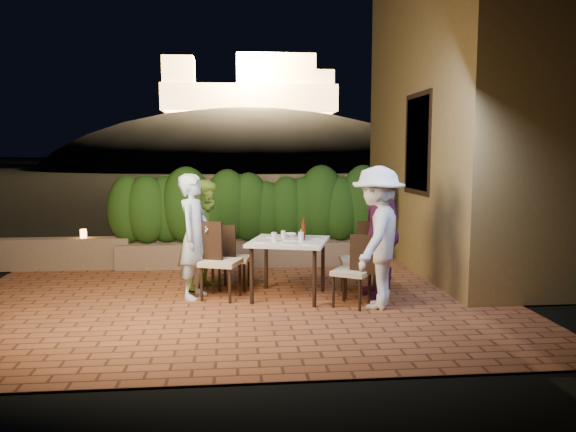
{
  "coord_description": "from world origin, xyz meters",
  "views": [
    {
      "loc": [
        -0.02,
        -6.9,
        1.88
      ],
      "look_at": [
        0.68,
        0.28,
        1.05
      ],
      "focal_mm": 35.0,
      "sensor_mm": 36.0,
      "label": 1
    }
  ],
  "objects": [
    {
      "name": "chair_right_front",
      "position": [
        1.4,
        -0.3,
        0.44
      ],
      "size": [
        0.57,
        0.57,
        0.89
      ],
      "primitive_type": null,
      "rotation": [
        0.0,
        0.0,
        2.57
      ],
      "color": "black",
      "rests_on": "ground"
    },
    {
      "name": "plate_ne",
      "position": [
        0.92,
        -0.15,
        0.76
      ],
      "size": [
        0.23,
        0.23,
        0.01
      ],
      "primitive_type": "cylinder",
      "color": "white",
      "rests_on": "dining_table"
    },
    {
      "name": "bowl",
      "position": [
        0.73,
        0.49,
        0.77
      ],
      "size": [
        0.18,
        0.18,
        0.04
      ],
      "primitive_type": "imported",
      "rotation": [
        0.0,
        0.0,
        0.03
      ],
      "color": "white",
      "rests_on": "dining_table"
    },
    {
      "name": "window_frame",
      "position": [
        2.81,
        1.5,
        2.0
      ],
      "size": [
        0.06,
        1.15,
        1.55
      ],
      "primitive_type": "cube",
      "color": "black",
      "rests_on": "building_wall"
    },
    {
      "name": "terrace_floor",
      "position": [
        0.0,
        0.5,
        -0.07
      ],
      "size": [
        7.0,
        6.0,
        0.15
      ],
      "primitive_type": "cube",
      "color": "brown",
      "rests_on": "ground"
    },
    {
      "name": "hedge",
      "position": [
        0.2,
        2.3,
        0.95
      ],
      "size": [
        4.0,
        0.7,
        1.1
      ],
      "primitive_type": null,
      "color": "#1A390F",
      "rests_on": "planter"
    },
    {
      "name": "diner_green",
      "position": [
        -0.38,
        0.77,
        0.75
      ],
      "size": [
        0.88,
        0.92,
        1.5
      ],
      "primitive_type": "imported",
      "rotation": [
        0.0,
        0.0,
        0.97
      ],
      "color": "#94C13C",
      "rests_on": "ground"
    },
    {
      "name": "planter",
      "position": [
        0.2,
        2.3,
        0.2
      ],
      "size": [
        4.2,
        0.55,
        0.4
      ],
      "primitive_type": "cube",
      "color": "brown",
      "rests_on": "ground"
    },
    {
      "name": "plate_nw",
      "position": [
        0.34,
        0.06,
        0.76
      ],
      "size": [
        0.21,
        0.21,
        0.01
      ],
      "primitive_type": "cylinder",
      "color": "white",
      "rests_on": "dining_table"
    },
    {
      "name": "plate_sw",
      "position": [
        0.51,
        0.48,
        0.76
      ],
      "size": [
        0.22,
        0.22,
        0.01
      ],
      "primitive_type": "cylinder",
      "color": "white",
      "rests_on": "dining_table"
    },
    {
      "name": "parapet",
      "position": [
        -2.8,
        2.3,
        0.25
      ],
      "size": [
        2.2,
        0.3,
        0.5
      ],
      "primitive_type": "cube",
      "color": "brown",
      "rests_on": "ground"
    },
    {
      "name": "window_pane",
      "position": [
        2.82,
        1.5,
        2.0
      ],
      "size": [
        0.08,
        1.0,
        1.4
      ],
      "primitive_type": "cube",
      "color": "black",
      "rests_on": "building_wall"
    },
    {
      "name": "chair_left_back",
      "position": [
        -0.02,
        0.69,
        0.44
      ],
      "size": [
        0.49,
        0.49,
        0.89
      ],
      "primitive_type": null,
      "rotation": [
        0.0,
        0.0,
        -0.22
      ],
      "color": "black",
      "rests_on": "ground"
    },
    {
      "name": "glass_sw",
      "position": [
        0.63,
        0.35,
        0.8
      ],
      "size": [
        0.06,
        0.06,
        0.1
      ],
      "primitive_type": "cylinder",
      "color": "silver",
      "rests_on": "dining_table"
    },
    {
      "name": "diner_blue",
      "position": [
        -0.53,
        0.29,
        0.8
      ],
      "size": [
        0.55,
        0.68,
        1.6
      ],
      "primitive_type": "imported",
      "rotation": [
        0.0,
        0.0,
        1.24
      ],
      "color": "silver",
      "rests_on": "ground"
    },
    {
      "name": "fortress",
      "position": [
        2.0,
        60.0,
        10.5
      ],
      "size": [
        26.0,
        8.0,
        8.0
      ],
      "primitive_type": null,
      "color": "#FFCC7A",
      "rests_on": "hill"
    },
    {
      "name": "plate_se",
      "position": [
        0.99,
        0.34,
        0.76
      ],
      "size": [
        0.24,
        0.24,
        0.01
      ],
      "primitive_type": "cylinder",
      "color": "white",
      "rests_on": "dining_table"
    },
    {
      "name": "chair_left_front",
      "position": [
        -0.19,
        0.2,
        0.5
      ],
      "size": [
        0.59,
        0.59,
        0.99
      ],
      "primitive_type": null,
      "rotation": [
        0.0,
        0.0,
        -0.35
      ],
      "color": "black",
      "rests_on": "ground"
    },
    {
      "name": "ground",
      "position": [
        0.0,
        0.0,
        -0.02
      ],
      "size": [
        400.0,
        400.0,
        0.0
      ],
      "primitive_type": "plane",
      "color": "black",
      "rests_on": "ground"
    },
    {
      "name": "beer_bottle",
      "position": [
        0.87,
        0.18,
        0.89
      ],
      "size": [
        0.06,
        0.06,
        0.29
      ],
      "primitive_type": null,
      "color": "#53200D",
      "rests_on": "dining_table"
    },
    {
      "name": "diner_white",
      "position": [
        1.7,
        -0.38,
        0.86
      ],
      "size": [
        1.09,
        1.27,
        1.71
      ],
      "primitive_type": "imported",
      "rotation": [
        0.0,
        0.0,
        -2.07
      ],
      "color": "white",
      "rests_on": "ground"
    },
    {
      "name": "plate_centre",
      "position": [
        0.7,
        0.19,
        0.76
      ],
      "size": [
        0.25,
        0.25,
        0.01
      ],
      "primitive_type": "cylinder",
      "color": "white",
      "rests_on": "dining_table"
    },
    {
      "name": "glass_se",
      "position": [
        0.88,
        0.32,
        0.81
      ],
      "size": [
        0.07,
        0.07,
        0.12
      ],
      "primitive_type": "cylinder",
      "color": "silver",
      "rests_on": "dining_table"
    },
    {
      "name": "parapet_lamp",
      "position": [
        -2.43,
        2.3,
        0.57
      ],
      "size": [
        0.1,
        0.1,
        0.14
      ],
      "primitive_type": "cylinder",
      "color": "orange",
      "rests_on": "parapet"
    },
    {
      "name": "glass_nw",
      "position": [
        0.49,
        0.08,
        0.81
      ],
      "size": [
        0.07,
        0.07,
        0.12
      ],
      "primitive_type": "cylinder",
      "color": "silver",
      "rests_on": "dining_table"
    },
    {
      "name": "plate_front",
      "position": [
        0.66,
        -0.11,
        0.76
      ],
      "size": [
        0.2,
        0.2,
        0.01
      ],
      "primitive_type": "cylinder",
      "color": "white",
      "rests_on": "dining_table"
    },
    {
      "name": "chair_right_back",
      "position": [
        1.6,
        0.2,
        0.49
      ],
      "size": [
        0.49,
        0.49,
        0.98
      ],
      "primitive_type": null,
      "rotation": [
        0.0,
        0.0,
        3.05
      ],
      "color": "black",
      "rests_on": "ground"
    },
    {
      "name": "diner_purple",
      "position": [
        1.87,
        0.14,
        0.83
      ],
      "size": [
        0.52,
        1.01,
        1.66
      ],
      "primitive_type": "imported",
      "rotation": [
        0.0,
        0.0,
        -1.44
      ],
      "color": "#6C2463",
      "rests_on": "ground"
    },
    {
      "name": "dining_table",
      "position": [
        0.68,
        0.18,
        0.38
      ],
      "size": [
        1.18,
        1.18,
        0.75
      ],
      "primitive_type": null,
      "rotation": [
        0.0,
        0.0,
        -0.29
      ],
      "color": "white",
      "rests_on": "ground"
    },
    {
      "name": "hill",
      "position": [
        2.0,
        60.0,
        -4.0
      ],
      "size": [
        52.0,
        40.0,
        22.0
      ],
      "primitive_type": "ellipsoid",
      "color": "black",
      "rests_on": "ground"
    },
    {
      "name": "glass_ne",
      "position": [
        0.83,
        0.08,
        0.81
      ],
      "size": [
        0.07,
        0.07,
        0.12
      ],
      "primitive_type": "cylinder",
      "color": "silver",
      "rests_on": "dining_table"
    },
    {
      "name": "building_wall",
      "position": [
        3.6,
        2.0,
        2.5
      ],
      "size": [
        1.6,
        5.0,
        5.0
      ],
      "primitive_type": "cube",
      "color": "olive",
      "rests_on": "ground"
    }
  ]
}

